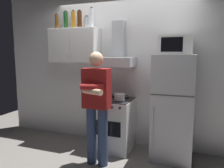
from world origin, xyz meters
TOP-DOWN VIEW (x-y plane):
  - ground_plane at (0.00, 0.00)m, footprint 7.00×7.00m
  - back_wall_tiled at (0.00, 0.60)m, footprint 4.80×0.10m
  - upper_cabinet at (-0.85, 0.37)m, footprint 0.90×0.37m
  - stove_oven at (-0.05, 0.25)m, footprint 0.60×0.62m
  - range_hood at (-0.05, 0.38)m, footprint 0.60×0.44m
  - refrigerator at (0.90, 0.25)m, footprint 0.60×0.62m
  - microwave at (0.90, 0.27)m, footprint 0.48×0.37m
  - person_standing at (-0.10, -0.36)m, footprint 0.38×0.33m
  - cooking_pot at (0.08, 0.13)m, footprint 0.27×0.17m
  - bottle_rum_dark at (-0.73, 0.34)m, footprint 0.08×0.08m
  - bottle_canister_steel at (-0.62, 0.41)m, footprint 0.10×0.10m
  - bottle_liquor_amber at (-0.88, 0.41)m, footprint 0.07×0.07m
  - bottle_beer_brown at (-1.22, 0.38)m, footprint 0.06×0.06m
  - bottle_wine_green at (-1.05, 0.41)m, footprint 0.08×0.08m
  - bottle_vodka_clear at (-0.51, 0.38)m, footprint 0.07×0.07m

SIDE VIEW (x-z plane):
  - ground_plane at x=0.00m, z-range 0.00..0.00m
  - stove_oven at x=-0.05m, z-range 0.00..0.87m
  - refrigerator at x=0.90m, z-range 0.00..1.60m
  - person_standing at x=-0.10m, z-range 0.08..1.72m
  - cooking_pot at x=0.08m, z-range 0.87..0.98m
  - back_wall_tiled at x=0.00m, z-range 0.00..2.70m
  - range_hood at x=-0.05m, z-range 1.22..1.97m
  - microwave at x=0.90m, z-range 1.60..1.88m
  - upper_cabinet at x=-0.85m, z-range 1.45..2.05m
  - bottle_canister_steel at x=-0.62m, z-range 2.04..2.25m
  - bottle_beer_brown at x=-1.22m, z-range 2.04..2.32m
  - bottle_rum_dark at x=-0.73m, z-range 2.04..2.35m
  - bottle_liquor_amber at x=-0.88m, z-range 2.04..2.36m
  - bottle_wine_green at x=-1.05m, z-range 2.04..2.36m
  - bottle_vodka_clear at x=-0.51m, z-range 2.04..2.38m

